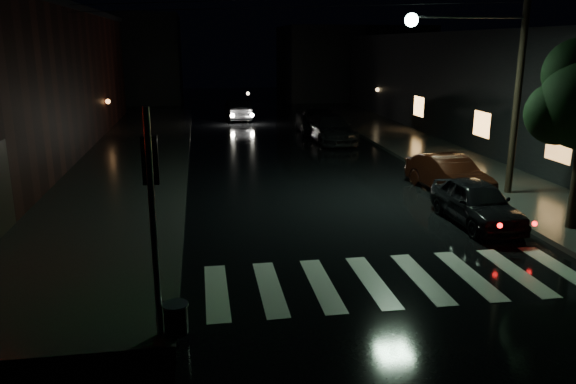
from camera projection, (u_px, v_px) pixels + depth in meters
name	position (u px, v px, depth m)	size (l,w,h in m)	color
ground	(273.00, 298.00, 12.21)	(120.00, 120.00, 0.00)	black
sidewalk_left	(120.00, 167.00, 24.80)	(6.00, 44.00, 0.15)	#282826
sidewalk_right	(440.00, 157.00, 27.07)	(4.00, 44.00, 0.15)	#282826
building_right	(533.00, 87.00, 31.20)	(10.00, 40.00, 6.00)	black
building_far_left	(105.00, 58.00, 52.64)	(14.00, 10.00, 8.00)	black
building_far_right	(352.00, 63.00, 56.39)	(14.00, 10.00, 7.00)	black
crosswalk	(397.00, 280.00, 13.14)	(9.00, 3.00, 0.01)	beige
signal_pole_corner	(165.00, 263.00, 10.10)	(0.68, 0.61, 4.20)	slate
utility_pole	(502.00, 67.00, 19.05)	(4.92, 0.44, 8.00)	black
parked_car_a	(477.00, 202.00, 17.08)	(1.60, 3.99, 1.36)	black
parked_car_b	(449.00, 174.00, 20.72)	(1.45, 4.16, 1.37)	black
parked_car_c	(330.00, 128.00, 31.44)	(2.11, 5.19, 1.51)	black
parked_car_d	(319.00, 121.00, 34.34)	(2.47, 5.36, 1.49)	black
oncoming_car	(238.00, 110.00, 40.38)	(1.55, 4.45, 1.47)	black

